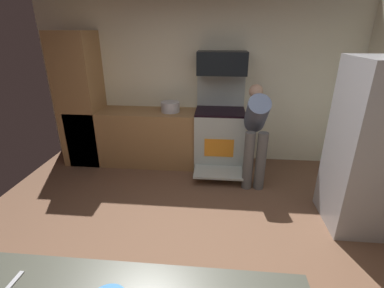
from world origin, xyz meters
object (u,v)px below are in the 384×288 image
oven_range (219,137)px  stock_pot (170,107)px  refrigerator (379,149)px  microwave (222,63)px  person_cook (256,129)px

oven_range → stock_pot: oven_range is taller
oven_range → refrigerator: 2.19m
refrigerator → microwave: bearing=139.8°
person_cook → stock_pot: 1.40m
refrigerator → stock_pot: size_ratio=6.32×
person_cook → stock_pot: size_ratio=4.72×
microwave → stock_pot: bearing=-174.2°
oven_range → refrigerator: bearing=-38.2°
stock_pot → oven_range: bearing=-1.2°
stock_pot → microwave: bearing=5.8°
person_cook → microwave: bearing=128.7°
person_cook → refrigerator: bearing=-34.1°
microwave → refrigerator: refrigerator is taller
microwave → person_cook: size_ratio=0.53×
refrigerator → person_cook: size_ratio=1.34×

